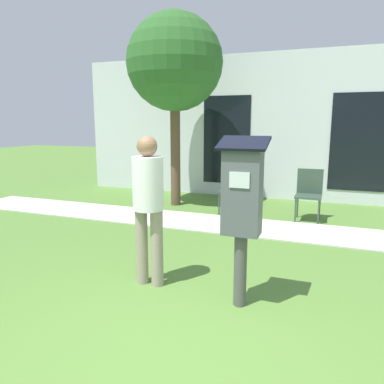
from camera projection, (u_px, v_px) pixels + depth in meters
ground_plane at (170, 373)px, 2.59m from camera, size 40.00×40.00×0.00m
sidewalk at (266, 228)px, 6.07m from camera, size 12.00×1.10×0.02m
building_facade at (290, 127)px, 8.20m from camera, size 10.00×0.26×3.20m
parking_meter at (242, 200)px, 3.38m from camera, size 0.44×0.31×1.59m
person_standing at (148, 199)px, 3.86m from camera, size 0.32×0.32×1.58m
outdoor_chair_left at (233, 185)px, 7.12m from camera, size 0.44×0.44×0.90m
outdoor_chair_middle at (309, 190)px, 6.57m from camera, size 0.44×0.44×0.90m
tree at (175, 63)px, 7.34m from camera, size 1.90×1.90×3.82m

